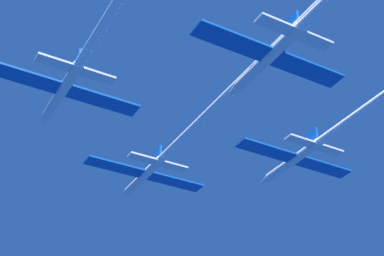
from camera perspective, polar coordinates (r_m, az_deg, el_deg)
name	(u,v)px	position (r m, az deg, el deg)	size (l,w,h in m)	color
jet_lead	(185,136)	(62.74, -0.69, -0.77)	(14.78, 39.81, 2.45)	silver
jet_left_wing	(95,39)	(50.26, -9.30, 8.49)	(14.78, 35.67, 2.45)	silver
jet_right_wing	(338,128)	(62.72, 13.87, -0.03)	(14.78, 33.77, 2.45)	silver
jet_slot	(325,3)	(47.51, 12.69, 11.67)	(14.78, 33.80, 2.45)	silver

